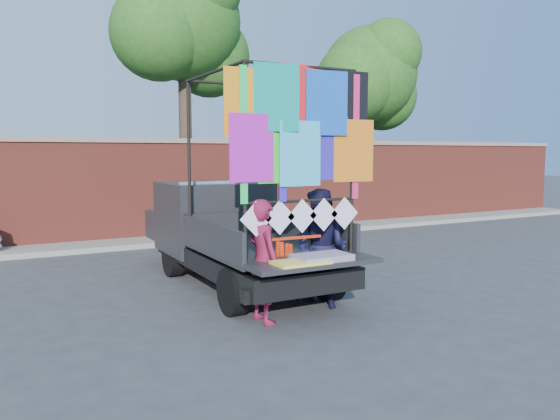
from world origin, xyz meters
name	(u,v)px	position (x,y,z in m)	size (l,w,h in m)	color
ground	(302,302)	(0.00, 0.00, 0.00)	(90.00, 90.00, 0.00)	#38383A
brick_wall	(165,188)	(0.00, 7.00, 1.33)	(30.00, 0.45, 2.61)	#9C3B2D
curb	(174,240)	(0.00, 6.30, 0.06)	(30.00, 1.20, 0.12)	gray
tree_mid	(185,28)	(1.02, 8.12, 5.70)	(4.20, 3.30, 7.73)	#38281C
tree_right	(371,78)	(7.52, 8.12, 4.75)	(4.20, 3.30, 6.62)	#38281C
pickup_truck	(226,231)	(-0.38, 2.01, 0.86)	(2.14, 5.38, 3.39)	black
woman	(263,261)	(-0.94, -0.58, 0.82)	(0.60, 0.39, 1.64)	maroon
man	(322,248)	(0.14, -0.32, 0.86)	(0.84, 0.65, 1.73)	#181639
streamer_bundle	(288,251)	(-0.49, -0.46, 0.90)	(0.85, 0.07, 0.59)	red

